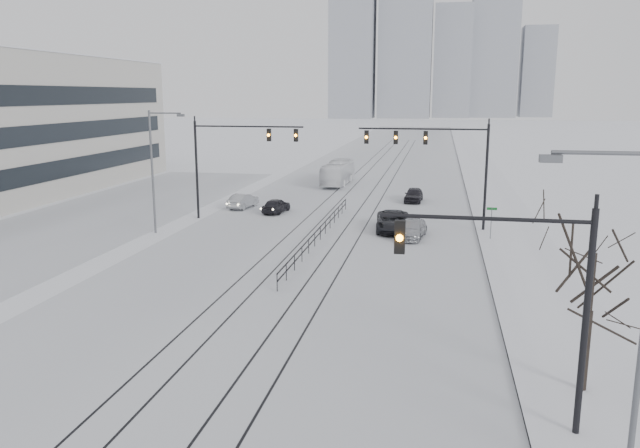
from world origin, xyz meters
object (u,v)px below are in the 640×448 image
at_px(sedan_sb_inner, 276,206).
at_px(box_truck, 338,173).
at_px(bare_tree, 593,268).
at_px(sedan_sb_outer, 243,201).
at_px(sedan_nb_right, 411,229).
at_px(traffic_mast_near, 530,289).
at_px(sedan_nb_far, 414,195).
at_px(sedan_nb_front, 393,221).

relative_size(sedan_sb_inner, box_truck, 0.39).
distance_m(bare_tree, sedan_sb_outer, 39.38).
bearing_deg(bare_tree, sedan_nb_right, 106.79).
distance_m(traffic_mast_near, sedan_nb_far, 41.90).
bearing_deg(sedan_nb_far, sedan_sb_inner, -142.00).
bearing_deg(sedan_nb_right, box_truck, 118.10).
bearing_deg(sedan_sb_inner, box_truck, -90.72).
distance_m(traffic_mast_near, sedan_nb_right, 26.58).
relative_size(sedan_sb_inner, sedan_nb_right, 0.84).
bearing_deg(sedan_nb_far, sedan_sb_outer, -154.15).
height_order(sedan_sb_outer, box_truck, box_truck).
bearing_deg(traffic_mast_near, sedan_sb_inner, 116.27).
xyz_separation_m(sedan_sb_inner, sedan_sb_outer, (-3.54, 1.71, 0.01)).
relative_size(traffic_mast_near, bare_tree, 1.15).
bearing_deg(sedan_sb_outer, sedan_nb_far, -148.83).
height_order(sedan_sb_inner, sedan_nb_right, sedan_nb_right).
distance_m(bare_tree, sedan_nb_front, 26.59).
xyz_separation_m(sedan_nb_front, box_truck, (-8.04, 23.57, 0.59)).
xyz_separation_m(sedan_sb_inner, sedan_nb_right, (11.99, -7.52, 0.01)).
bearing_deg(sedan_nb_far, box_truck, 134.83).
height_order(bare_tree, sedan_sb_outer, bare_tree).
xyz_separation_m(bare_tree, sedan_sb_inner, (-18.91, 30.42, -3.85)).
height_order(bare_tree, box_truck, bare_tree).
xyz_separation_m(bare_tree, sedan_nb_far, (-7.42, 38.41, -3.82)).
distance_m(sedan_sb_inner, sedan_nb_far, 13.99).
xyz_separation_m(sedan_sb_inner, box_truck, (2.48, 18.11, 0.69)).
height_order(traffic_mast_near, sedan_nb_front, traffic_mast_near).
height_order(sedan_sb_inner, sedan_sb_outer, sedan_sb_outer).
bearing_deg(box_truck, sedan_nb_right, 112.06).
bearing_deg(sedan_sb_outer, sedan_nb_front, 161.46).
xyz_separation_m(traffic_mast_near, sedan_sb_inner, (-16.49, 33.42, -3.93)).
relative_size(sedan_nb_front, sedan_nb_right, 1.21).
bearing_deg(sedan_nb_front, sedan_sb_inner, 147.90).
distance_m(sedan_sb_outer, box_truck, 17.49).
xyz_separation_m(sedan_sb_inner, sedan_nb_front, (10.52, -5.46, 0.11)).
xyz_separation_m(bare_tree, sedan_nb_right, (-6.91, 22.90, -3.85)).
height_order(sedan_nb_right, sedan_nb_far, sedan_nb_far).
height_order(sedan_nb_front, box_truck, box_truck).
relative_size(sedan_sb_inner, sedan_sb_outer, 0.95).
height_order(sedan_sb_inner, sedan_nb_front, sedan_nb_front).
bearing_deg(sedan_nb_front, sedan_nb_right, -59.06).
bearing_deg(sedan_nb_far, bare_tree, -75.89).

